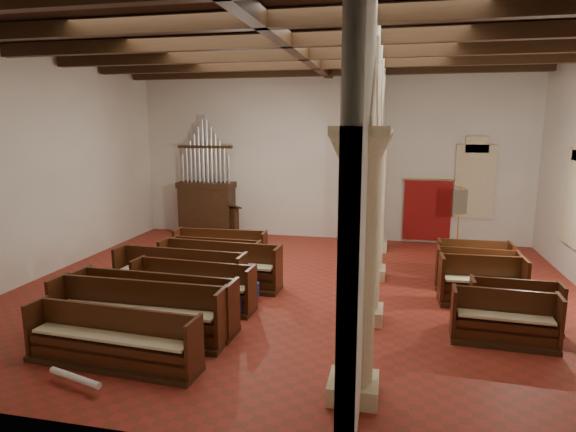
# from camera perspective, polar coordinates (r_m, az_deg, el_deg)

# --- Properties ---
(floor) EXTENTS (14.00, 14.00, 0.00)m
(floor) POSITION_cam_1_polar(r_m,az_deg,el_deg) (12.18, 0.89, -8.87)
(floor) COLOR maroon
(floor) RESTS_ON ground
(ceiling) EXTENTS (14.00, 14.00, 0.00)m
(ceiling) POSITION_cam_1_polar(r_m,az_deg,el_deg) (11.63, 0.98, 20.21)
(ceiling) COLOR black
(ceiling) RESTS_ON wall_back
(wall_back) EXTENTS (14.00, 0.02, 6.00)m
(wall_back) POSITION_cam_1_polar(r_m,az_deg,el_deg) (17.43, 4.83, 7.11)
(wall_back) COLOR silver
(wall_back) RESTS_ON floor
(wall_front) EXTENTS (14.00, 0.02, 6.00)m
(wall_front) POSITION_cam_1_polar(r_m,az_deg,el_deg) (5.81, -10.74, -0.17)
(wall_front) COLOR silver
(wall_front) RESTS_ON floor
(wall_left) EXTENTS (0.02, 12.00, 6.00)m
(wall_left) POSITION_cam_1_polar(r_m,az_deg,el_deg) (14.60, -27.24, 5.29)
(wall_left) COLOR silver
(wall_left) RESTS_ON floor
(ceiling_beams) EXTENTS (13.80, 11.80, 0.30)m
(ceiling_beams) POSITION_cam_1_polar(r_m,az_deg,el_deg) (11.60, 0.98, 19.33)
(ceiling_beams) COLOR #362111
(ceiling_beams) RESTS_ON wall_back
(arcade) EXTENTS (0.90, 11.90, 6.00)m
(arcade) POSITION_cam_1_polar(r_m,az_deg,el_deg) (11.27, 10.04, 7.92)
(arcade) COLOR beige
(arcade) RESTS_ON floor
(window_right_b) EXTENTS (0.03, 1.00, 2.20)m
(window_right_b) POSITION_cam_1_polar(r_m,az_deg,el_deg) (14.66, 30.95, 1.81)
(window_right_b) COLOR #3A8361
(window_right_b) RESTS_ON wall_right
(window_back) EXTENTS (1.00, 0.03, 2.20)m
(window_back) POSITION_cam_1_polar(r_m,az_deg,el_deg) (17.55, 21.22, 3.83)
(window_back) COLOR #3A8361
(window_back) RESTS_ON wall_back
(pipe_organ) EXTENTS (2.10, 0.85, 4.40)m
(pipe_organ) POSITION_cam_1_polar(r_m,az_deg,el_deg) (18.26, -9.61, 2.02)
(pipe_organ) COLOR #362111
(pipe_organ) RESTS_ON floor
(lectern) EXTENTS (0.63, 0.67, 1.27)m
(lectern) POSITION_cam_1_polar(r_m,az_deg,el_deg) (17.81, -6.34, -0.88)
(lectern) COLOR #371E11
(lectern) RESTS_ON floor
(dossal_curtain) EXTENTS (1.80, 0.07, 2.17)m
(dossal_curtain) POSITION_cam_1_polar(r_m,az_deg,el_deg) (17.46, 16.16, 0.67)
(dossal_curtain) COLOR maroon
(dossal_curtain) RESTS_ON floor
(processional_banner) EXTENTS (0.47, 0.60, 2.22)m
(processional_banner) POSITION_cam_1_polar(r_m,az_deg,el_deg) (16.49, 19.49, -1.48)
(processional_banner) COLOR #362111
(processional_banner) RESTS_ON floor
(hymnal_box_a) EXTENTS (0.36, 0.33, 0.30)m
(hymnal_box_a) POSITION_cam_1_polar(r_m,az_deg,el_deg) (9.09, -13.61, -14.50)
(hymnal_box_a) COLOR navy
(hymnal_box_a) RESTS_ON floor
(hymnal_box_b) EXTENTS (0.38, 0.34, 0.33)m
(hymnal_box_b) POSITION_cam_1_polar(r_m,az_deg,el_deg) (10.65, -6.07, -10.34)
(hymnal_box_b) COLOR navy
(hymnal_box_b) RESTS_ON floor
(hymnal_box_c) EXTENTS (0.37, 0.31, 0.34)m
(hymnal_box_c) POSITION_cam_1_polar(r_m,az_deg,el_deg) (11.45, -4.37, -8.75)
(hymnal_box_c) COLOR navy
(hymnal_box_c) RESTS_ON floor
(tube_heater_a) EXTENTS (1.07, 0.39, 0.11)m
(tube_heater_a) POSITION_cam_1_polar(r_m,az_deg,el_deg) (8.68, -23.92, -17.11)
(tube_heater_a) COLOR silver
(tube_heater_a) RESTS_ON floor
(tube_heater_b) EXTENTS (0.93, 0.44, 0.10)m
(tube_heater_b) POSITION_cam_1_polar(r_m,az_deg,el_deg) (9.41, -21.15, -14.67)
(tube_heater_b) COLOR white
(tube_heater_b) RESTS_ON floor
(nave_pew_0) EXTENTS (3.20, 0.88, 1.01)m
(nave_pew_0) POSITION_cam_1_polar(r_m,az_deg,el_deg) (9.05, -20.09, -14.43)
(nave_pew_0) COLOR #362111
(nave_pew_0) RESTS_ON floor
(nave_pew_1) EXTENTS (3.51, 0.77, 1.13)m
(nave_pew_1) POSITION_cam_1_polar(r_m,az_deg,el_deg) (9.90, -17.37, -11.80)
(nave_pew_1) COLOR #362111
(nave_pew_1) RESTS_ON floor
(nave_pew_2) EXTENTS (3.47, 0.88, 1.13)m
(nave_pew_2) POSITION_cam_1_polar(r_m,az_deg,el_deg) (10.30, -15.54, -10.81)
(nave_pew_2) COLOR #362111
(nave_pew_2) RESTS_ON floor
(nave_pew_3) EXTENTS (2.88, 0.87, 1.06)m
(nave_pew_3) POSITION_cam_1_polar(r_m,az_deg,el_deg) (11.19, -11.18, -8.97)
(nave_pew_3) COLOR #362111
(nave_pew_3) RESTS_ON floor
(nave_pew_4) EXTENTS (3.27, 0.89, 1.15)m
(nave_pew_4) POSITION_cam_1_polar(r_m,az_deg,el_deg) (11.95, -12.67, -7.60)
(nave_pew_4) COLOR #362111
(nave_pew_4) RESTS_ON floor
(nave_pew_5) EXTENTS (3.20, 0.92, 1.15)m
(nave_pew_5) POSITION_cam_1_polar(r_m,az_deg,el_deg) (12.48, -8.09, -6.65)
(nave_pew_5) COLOR #362111
(nave_pew_5) RESTS_ON floor
(nave_pew_6) EXTENTS (2.56, 0.73, 1.00)m
(nave_pew_6) POSITION_cam_1_polar(r_m,az_deg,el_deg) (13.49, -8.64, -5.55)
(nave_pew_6) COLOR #362111
(nave_pew_6) RESTS_ON floor
(nave_pew_7) EXTENTS (2.73, 0.86, 1.08)m
(nave_pew_7) POSITION_cam_1_polar(r_m,az_deg,el_deg) (14.23, -8.01, -4.56)
(nave_pew_7) COLOR #362111
(nave_pew_7) RESTS_ON floor
(aisle_pew_0) EXTENTS (1.94, 0.78, 1.02)m
(aisle_pew_0) POSITION_cam_1_polar(r_m,az_deg,el_deg) (10.18, 24.19, -11.82)
(aisle_pew_0) COLOR #362111
(aisle_pew_0) RESTS_ON floor
(aisle_pew_1) EXTENTS (1.75, 0.70, 0.99)m
(aisle_pew_1) POSITION_cam_1_polar(r_m,az_deg,el_deg) (11.00, 25.23, -10.27)
(aisle_pew_1) COLOR #362111
(aisle_pew_1) RESTS_ON floor
(aisle_pew_2) EXTENTS (1.89, 0.82, 1.13)m
(aisle_pew_2) POSITION_cam_1_polar(r_m,az_deg,el_deg) (12.00, 21.93, -8.02)
(aisle_pew_2) COLOR #362111
(aisle_pew_2) RESTS_ON floor
(aisle_pew_3) EXTENTS (1.96, 0.79, 1.05)m
(aisle_pew_3) POSITION_cam_1_polar(r_m,az_deg,el_deg) (12.99, 21.40, -6.73)
(aisle_pew_3) COLOR #362111
(aisle_pew_3) RESTS_ON floor
(aisle_pew_4) EXTENTS (1.88, 0.73, 1.05)m
(aisle_pew_4) POSITION_cam_1_polar(r_m,az_deg,el_deg) (13.84, 21.10, -5.64)
(aisle_pew_4) COLOR #362111
(aisle_pew_4) RESTS_ON floor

